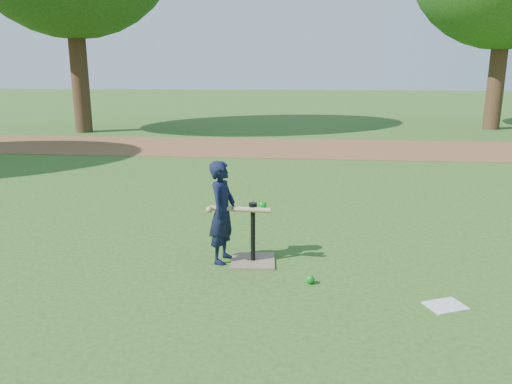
# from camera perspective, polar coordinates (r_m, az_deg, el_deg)

# --- Properties ---
(ground) EXTENTS (80.00, 80.00, 0.00)m
(ground) POSITION_cam_1_polar(r_m,az_deg,el_deg) (4.90, -2.73, -8.69)
(ground) COLOR #285116
(ground) RESTS_ON ground
(dirt_strip) EXTENTS (24.00, 3.00, 0.01)m
(dirt_strip) POSITION_cam_1_polar(r_m,az_deg,el_deg) (12.14, 2.48, 5.08)
(dirt_strip) COLOR brown
(dirt_strip) RESTS_ON ground
(child) EXTENTS (0.31, 0.41, 1.02)m
(child) POSITION_cam_1_polar(r_m,az_deg,el_deg) (4.92, -3.86, -2.30)
(child) COLOR black
(child) RESTS_ON ground
(wiffle_ball_ground) EXTENTS (0.08, 0.08, 0.08)m
(wiffle_ball_ground) POSITION_cam_1_polar(r_m,az_deg,el_deg) (4.58, 6.20, -9.91)
(wiffle_ball_ground) COLOR #0C891A
(wiffle_ball_ground) RESTS_ON ground
(clipboard) EXTENTS (0.37, 0.33, 0.01)m
(clipboard) POSITION_cam_1_polar(r_m,az_deg,el_deg) (4.45, 20.84, -12.06)
(clipboard) COLOR silver
(clipboard) RESTS_ON ground
(batting_tee) EXTENTS (0.46, 0.46, 0.61)m
(batting_tee) POSITION_cam_1_polar(r_m,az_deg,el_deg) (5.00, -0.35, -6.84)
(batting_tee) COLOR #7B6A4E
(batting_tee) RESTS_ON ground
(swing_action) EXTENTS (0.63, 0.14, 0.11)m
(swing_action) POSITION_cam_1_polar(r_m,az_deg,el_deg) (4.86, -1.64, -1.89)
(swing_action) COLOR tan
(swing_action) RESTS_ON ground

